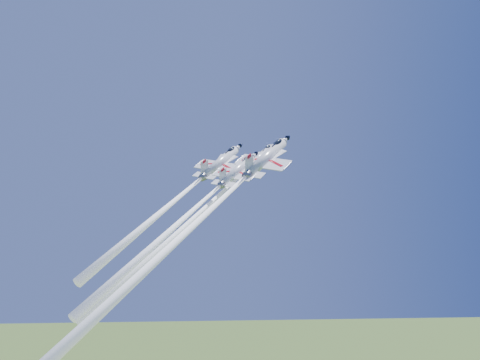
{
  "coord_description": "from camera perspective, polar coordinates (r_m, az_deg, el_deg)",
  "views": [
    {
      "loc": [
        -8.3,
        -106.19,
        69.21
      ],
      "look_at": [
        0.0,
        0.0,
        78.73
      ],
      "focal_mm": 40.0,
      "sensor_mm": 36.0,
      "label": 1
    }
  ],
  "objects": [
    {
      "name": "jet_left",
      "position": [
        102.73,
        -6.62,
        -1.89
      ],
      "size": [
        23.87,
        30.69,
        32.96
      ],
      "rotation": [
        0.59,
        0.19,
        -0.63
      ],
      "color": "silver"
    },
    {
      "name": "jet_lead",
      "position": [
        99.08,
        -3.88,
        -3.14
      ],
      "size": [
        27.39,
        36.26,
        39.81
      ],
      "rotation": [
        0.59,
        0.19,
        -0.63
      ],
      "color": "silver"
    },
    {
      "name": "jet_slot",
      "position": [
        92.72,
        -5.57,
        -3.69
      ],
      "size": [
        23.93,
        31.24,
        33.96
      ],
      "rotation": [
        0.59,
        0.19,
        -0.63
      ],
      "color": "silver"
    },
    {
      "name": "jet_right",
      "position": [
        89.12,
        -5.32,
        -5.17
      ],
      "size": [
        34.49,
        45.74,
        50.28
      ],
      "rotation": [
        0.59,
        0.19,
        -0.63
      ],
      "color": "silver"
    }
  ]
}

